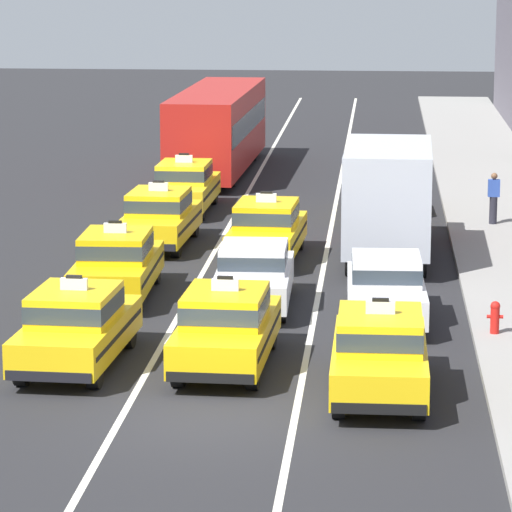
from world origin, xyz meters
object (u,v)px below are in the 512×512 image
(taxi_left_fourth, at_px, (185,185))
(box_truck_right_third, at_px, (389,196))
(taxi_center_third, at_px, (267,229))
(fire_hydrant, at_px, (495,316))
(taxi_center_nearest, at_px, (226,326))
(sedan_right_second, at_px, (386,287))
(taxi_left_third, at_px, (159,217))
(sedan_center_second, at_px, (254,274))
(taxi_right_nearest, at_px, (380,352))
(taxi_left_second, at_px, (117,263))
(bus_left_fifth, at_px, (218,126))
(pedestrian_mid_block, at_px, (494,198))
(taxi_right_fourth, at_px, (383,188))
(taxi_left_nearest, at_px, (76,325))

(taxi_left_fourth, xyz_separation_m, box_truck_right_third, (6.64, -6.93, 0.90))
(taxi_center_third, bearing_deg, fire_hydrant, -54.87)
(taxi_center_nearest, relative_size, box_truck_right_third, 0.66)
(sedan_right_second, xyz_separation_m, fire_hydrant, (2.41, -1.37, -0.30))
(taxi_left_third, height_order, sedan_center_second, taxi_left_third)
(taxi_right_nearest, xyz_separation_m, sedan_right_second, (0.13, 5.76, -0.03))
(sedan_center_second, height_order, box_truck_right_third, box_truck_right_third)
(taxi_left_second, distance_m, taxi_left_fourth, 12.28)
(fire_hydrant, bearing_deg, sedan_right_second, 150.30)
(sedan_center_second, relative_size, fire_hydrant, 5.94)
(taxi_left_fourth, distance_m, bus_left_fifth, 8.80)
(taxi_right_nearest, bearing_deg, pedestrian_mid_block, 79.04)
(bus_left_fifth, height_order, box_truck_right_third, box_truck_right_third)
(taxi_left_third, distance_m, sedan_center_second, 8.03)
(pedestrian_mid_block, bearing_deg, sedan_right_second, -105.40)
(taxi_center_nearest, bearing_deg, bus_left_fifth, 96.68)
(sedan_center_second, xyz_separation_m, taxi_center_third, (-0.13, 5.60, 0.03))
(sedan_right_second, xyz_separation_m, pedestrian_mid_block, (3.33, 12.09, 0.11))
(taxi_left_second, bearing_deg, bus_left_fifth, 89.48)
(taxi_left_second, height_order, taxi_right_nearest, same)
(taxi_right_nearest, height_order, taxi_right_fourth, same)
(taxi_left_fourth, relative_size, pedestrian_mid_block, 2.88)
(sedan_center_second, distance_m, fire_hydrant, 6.11)
(taxi_left_fourth, xyz_separation_m, sedan_right_second, (6.58, -14.21, -0.03))
(taxi_center_third, bearing_deg, taxi_right_nearest, -75.78)
(bus_left_fifth, xyz_separation_m, sedan_right_second, (6.46, -22.96, -0.97))
(bus_left_fifth, xyz_separation_m, taxi_right_nearest, (6.33, -28.72, -0.94))
(taxi_right_fourth, xyz_separation_m, pedestrian_mid_block, (3.40, -2.08, 0.08))
(taxi_left_third, xyz_separation_m, sedan_center_second, (3.38, -7.28, -0.03))
(taxi_center_nearest, bearing_deg, sedan_right_second, 51.11)
(taxi_center_nearest, bearing_deg, taxi_left_third, 104.63)
(taxi_center_third, bearing_deg, taxi_left_fourth, 113.72)
(taxi_center_nearest, bearing_deg, taxi_right_fourth, 80.01)
(pedestrian_mid_block, distance_m, fire_hydrant, 13.50)
(taxi_center_nearest, bearing_deg, taxi_right_nearest, -28.00)
(taxi_left_nearest, xyz_separation_m, taxi_left_second, (-0.27, 6.19, 0.00))
(taxi_left_second, relative_size, bus_left_fifth, 0.41)
(taxi_left_third, relative_size, taxi_center_nearest, 1.00)
(taxi_left_second, relative_size, pedestrian_mid_block, 2.89)
(bus_left_fifth, relative_size, taxi_right_fourth, 2.45)
(taxi_center_third, bearing_deg, sedan_center_second, -88.68)
(taxi_center_nearest, xyz_separation_m, box_truck_right_third, (3.35, 11.36, 0.90))
(taxi_left_fourth, bearing_deg, taxi_left_nearest, -89.36)
(taxi_left_second, height_order, taxi_left_third, same)
(bus_left_fifth, bearing_deg, sedan_center_second, -81.42)
(pedestrian_mid_block, bearing_deg, taxi_right_fourth, 148.60)
(sedan_center_second, distance_m, taxi_center_third, 5.60)
(taxi_left_fourth, distance_m, pedestrian_mid_block, 10.14)
(taxi_left_third, bearing_deg, taxi_right_fourth, 41.69)
(taxi_right_nearest, distance_m, sedan_right_second, 5.76)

